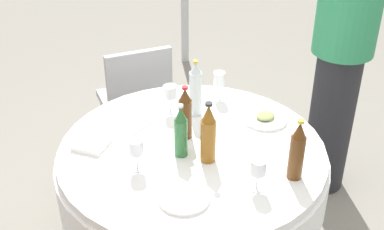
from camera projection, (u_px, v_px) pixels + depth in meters
dining_table at (192, 174)px, 2.42m from camera, size 1.25×1.25×0.74m
bottle_clear_mid at (195, 90)px, 2.52m from camera, size 0.06×0.06×0.30m
bottle_green_front at (181, 132)px, 2.23m from camera, size 0.06×0.06×0.26m
bottle_amber_near at (208, 134)px, 2.19m from camera, size 0.07×0.07×0.29m
bottle_brown_inner at (297, 151)px, 2.09m from camera, size 0.06×0.06×0.28m
bottle_brown_far at (185, 114)px, 2.35m from camera, size 0.06×0.06×0.27m
wine_glass_inner at (258, 168)px, 2.03m from camera, size 0.07×0.07×0.14m
wine_glass_far at (136, 148)px, 2.15m from camera, size 0.06×0.06×0.15m
wine_glass_left at (170, 93)px, 2.55m from camera, size 0.07×0.07×0.15m
wine_glass_north at (219, 80)px, 2.67m from camera, size 0.06×0.06×0.15m
plate_right at (265, 118)px, 2.53m from camera, size 0.22×0.22×0.04m
plate_east at (184, 198)px, 2.03m from camera, size 0.21×0.21×0.02m
fork_front at (139, 130)px, 2.46m from camera, size 0.18×0.04×0.00m
folded_napkin at (91, 144)px, 2.34m from camera, size 0.18×0.18×0.02m
person_front at (341, 61)px, 2.85m from camera, size 0.34×0.34×1.64m
chair_left at (136, 97)px, 3.20m from camera, size 0.54×0.54×0.87m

